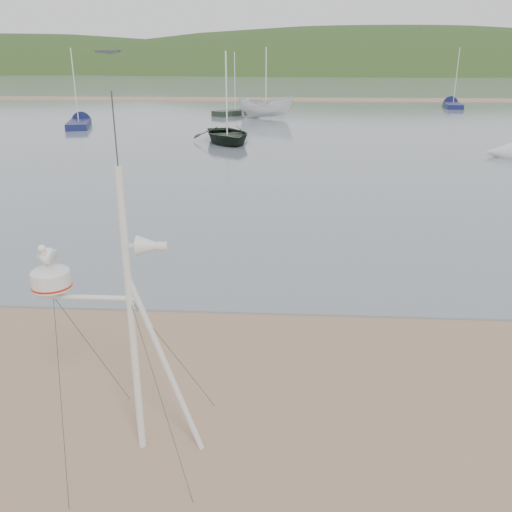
# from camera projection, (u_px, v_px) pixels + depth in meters

# --- Properties ---
(ground) EXTENTS (560.00, 560.00, 0.00)m
(ground) POSITION_uv_depth(u_px,v_px,m) (101.00, 423.00, 8.52)
(ground) COLOR #8A6A4F
(ground) RESTS_ON ground
(water) EXTENTS (560.00, 256.00, 0.04)m
(water) POSITION_uv_depth(u_px,v_px,m) (279.00, 81.00, 132.22)
(water) COLOR slate
(water) RESTS_ON ground
(sandbar) EXTENTS (560.00, 7.00, 0.07)m
(sandbar) POSITION_uv_depth(u_px,v_px,m) (269.00, 99.00, 74.10)
(sandbar) COLOR #8A6A4F
(sandbar) RESTS_ON water
(hill_ridge) EXTENTS (620.00, 180.00, 80.00)m
(hill_ridge) POSITION_uv_depth(u_px,v_px,m) (326.00, 120.00, 234.48)
(hill_ridge) COLOR #223817
(hill_ridge) RESTS_ON ground
(far_cottages) EXTENTS (294.40, 6.30, 8.00)m
(far_cottages) POSITION_uv_depth(u_px,v_px,m) (292.00, 62.00, 190.67)
(far_cottages) COLOR white
(far_cottages) RESTS_ON ground
(mast_rig) EXTENTS (2.24, 2.39, 5.06)m
(mast_rig) POSITION_uv_depth(u_px,v_px,m) (131.00, 376.00, 7.56)
(mast_rig) COLOR silver
(mast_rig) RESTS_ON ground
(boat_dark) EXTENTS (4.05, 2.44, 5.46)m
(boat_dark) POSITION_uv_depth(u_px,v_px,m) (227.00, 101.00, 35.32)
(boat_dark) COLOR black
(boat_dark) RESTS_ON water
(boat_white) EXTENTS (2.25, 2.21, 5.31)m
(boat_white) POSITION_uv_depth(u_px,v_px,m) (266.00, 89.00, 50.35)
(boat_white) COLOR silver
(boat_white) RESTS_ON water
(sailboat_blue_near) EXTENTS (3.36, 6.91, 6.68)m
(sailboat_blue_near) POSITION_uv_depth(u_px,v_px,m) (81.00, 122.00, 45.96)
(sailboat_blue_near) COLOR #131845
(sailboat_blue_near) RESTS_ON ground
(sailboat_blue_far) EXTENTS (2.82, 7.31, 7.08)m
(sailboat_blue_far) POSITION_uv_depth(u_px,v_px,m) (451.00, 104.00, 63.77)
(sailboat_blue_far) COLOR #131845
(sailboat_blue_far) RESTS_ON ground
(sailboat_dark_mid) EXTENTS (5.47, 5.91, 6.47)m
(sailboat_dark_mid) POSITION_uv_depth(u_px,v_px,m) (247.00, 111.00, 55.13)
(sailboat_dark_mid) COLOR black
(sailboat_dark_mid) RESTS_ON ground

